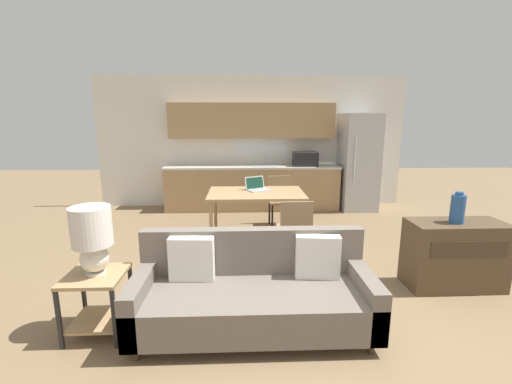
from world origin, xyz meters
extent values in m
plane|color=#7F6647|center=(0.00, 0.00, 0.00)|extent=(20.00, 20.00, 0.00)
cube|color=silver|center=(0.00, 4.63, 1.35)|extent=(6.40, 0.06, 2.70)
cube|color=white|center=(0.19, 4.59, 1.57)|extent=(1.14, 0.01, 0.93)
cube|color=tan|center=(0.00, 4.29, 0.43)|extent=(3.51, 0.62, 0.86)
cube|color=silver|center=(0.00, 4.29, 0.88)|extent=(3.54, 0.65, 0.04)
cube|color=#B2B5B7|center=(0.24, 4.24, 0.90)|extent=(0.48, 0.36, 0.01)
cylinder|color=#B7BABC|center=(0.24, 4.41, 1.02)|extent=(0.02, 0.02, 0.24)
cube|color=tan|center=(0.00, 4.43, 1.80)|extent=(3.34, 0.34, 0.70)
cube|color=black|center=(1.08, 4.24, 1.04)|extent=(0.48, 0.36, 0.28)
cube|color=#B7BABC|center=(2.16, 4.21, 0.97)|extent=(0.70, 0.75, 1.94)
cylinder|color=silver|center=(1.96, 3.81, 1.07)|extent=(0.02, 0.02, 0.87)
cube|color=tan|center=(0.00, 2.29, 0.76)|extent=(1.41, 0.91, 0.04)
cylinder|color=tan|center=(-0.64, 1.90, 0.37)|extent=(0.05, 0.05, 0.74)
cylinder|color=tan|center=(0.65, 1.90, 0.37)|extent=(0.05, 0.05, 0.74)
cylinder|color=tan|center=(-0.64, 2.69, 0.37)|extent=(0.05, 0.05, 0.74)
cylinder|color=tan|center=(0.65, 2.69, 0.37)|extent=(0.05, 0.05, 0.74)
cylinder|color=#3D2D1E|center=(-1.04, -0.27, 0.05)|extent=(0.05, 0.05, 0.10)
cylinder|color=#3D2D1E|center=(0.82, -0.27, 0.05)|extent=(0.05, 0.05, 0.10)
cylinder|color=#3D2D1E|center=(-1.04, 0.37, 0.05)|extent=(0.05, 0.05, 0.10)
cylinder|color=#3D2D1E|center=(0.82, 0.37, 0.05)|extent=(0.05, 0.05, 0.10)
cube|color=#6B6056|center=(-0.11, 0.05, 0.25)|extent=(2.06, 0.80, 0.31)
cube|color=#6B6056|center=(-0.11, 0.38, 0.47)|extent=(2.06, 0.14, 0.74)
cube|color=#6B6056|center=(-1.07, 0.05, 0.32)|extent=(0.14, 0.80, 0.45)
cube|color=#6B6056|center=(0.85, 0.05, 0.32)|extent=(0.14, 0.80, 0.45)
cube|color=silver|center=(-0.66, 0.25, 0.61)|extent=(0.41, 0.14, 0.40)
cube|color=silver|center=(0.48, 0.25, 0.61)|extent=(0.41, 0.16, 0.40)
cube|color=tan|center=(-1.46, 0.10, 0.53)|extent=(0.48, 0.48, 0.03)
cube|color=tan|center=(-1.46, 0.10, 0.12)|extent=(0.43, 0.43, 0.02)
cube|color=#232326|center=(-1.68, -0.11, 0.26)|extent=(0.03, 0.03, 0.52)
cube|color=#232326|center=(-1.24, -0.11, 0.26)|extent=(0.03, 0.03, 0.52)
cube|color=#232326|center=(-1.68, 0.32, 0.26)|extent=(0.03, 0.03, 0.52)
cube|color=#232326|center=(-1.24, 0.32, 0.26)|extent=(0.03, 0.03, 0.52)
cylinder|color=silver|center=(-1.46, 0.12, 0.56)|extent=(0.16, 0.16, 0.02)
sphere|color=silver|center=(-1.46, 0.12, 0.68)|extent=(0.23, 0.23, 0.23)
cylinder|color=beige|center=(-1.46, 0.12, 0.97)|extent=(0.33, 0.33, 0.33)
cube|color=brown|center=(2.13, 0.81, 0.37)|extent=(1.02, 0.45, 0.75)
cube|color=#413020|center=(2.13, 0.57, 0.52)|extent=(0.81, 0.01, 0.18)
cylinder|color=#234C84|center=(2.09, 0.78, 0.90)|extent=(0.14, 0.14, 0.30)
cylinder|color=#234C84|center=(2.09, 0.78, 1.07)|extent=(0.08, 0.08, 0.03)
cube|color=#997A56|center=(0.45, 3.05, 0.45)|extent=(0.45, 0.45, 0.04)
cube|color=#997A56|center=(0.44, 3.24, 0.67)|extent=(0.40, 0.06, 0.39)
cylinder|color=black|center=(0.30, 2.86, 0.22)|extent=(0.03, 0.03, 0.43)
cylinder|color=black|center=(0.64, 2.89, 0.22)|extent=(0.03, 0.03, 0.43)
cylinder|color=black|center=(0.27, 3.20, 0.22)|extent=(0.03, 0.03, 0.43)
cylinder|color=black|center=(0.61, 3.23, 0.22)|extent=(0.03, 0.03, 0.43)
cube|color=#997A56|center=(0.45, 1.53, 0.45)|extent=(0.43, 0.43, 0.04)
cube|color=#997A56|center=(0.46, 1.34, 0.67)|extent=(0.40, 0.04, 0.39)
cylinder|color=black|center=(0.62, 1.71, 0.22)|extent=(0.03, 0.03, 0.43)
cylinder|color=black|center=(0.28, 1.70, 0.22)|extent=(0.03, 0.03, 0.43)
cylinder|color=black|center=(0.63, 1.37, 0.22)|extent=(0.03, 0.03, 0.43)
cylinder|color=black|center=(0.29, 1.36, 0.22)|extent=(0.03, 0.03, 0.43)
cube|color=#B7BABC|center=(0.04, 2.41, 0.79)|extent=(0.39, 0.35, 0.02)
cube|color=#B7BABC|center=(-0.01, 2.51, 0.88)|extent=(0.31, 0.20, 0.20)
cube|color=#143828|center=(-0.01, 2.51, 0.88)|extent=(0.27, 0.17, 0.17)
camera|label=1|loc=(-0.20, -2.64, 1.84)|focal=24.00mm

